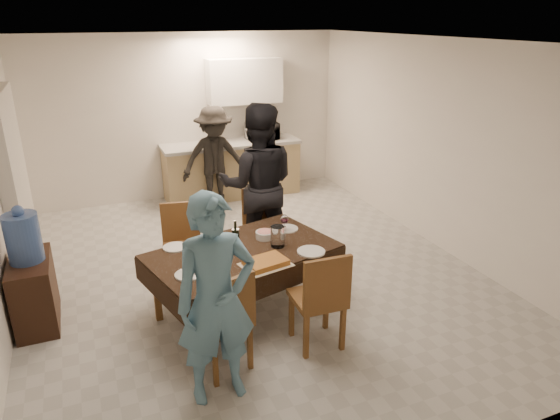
{
  "coord_description": "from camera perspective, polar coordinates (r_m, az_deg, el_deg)",
  "views": [
    {
      "loc": [
        -1.67,
        -4.95,
        2.84
      ],
      "look_at": [
        0.23,
        -0.3,
        0.87
      ],
      "focal_mm": 32.0,
      "sensor_mm": 36.0,
      "label": 1
    }
  ],
  "objects": [
    {
      "name": "chair_far_left",
      "position": [
        5.44,
        -10.99,
        -3.67
      ],
      "size": [
        0.49,
        0.5,
        0.5
      ],
      "rotation": [
        0.0,
        0.0,
        2.95
      ],
      "color": "brown",
      "rests_on": "floor"
    },
    {
      "name": "plate_near_right",
      "position": [
        4.85,
        3.58,
        -4.76
      ],
      "size": [
        0.27,
        0.27,
        0.02
      ],
      "primitive_type": "cylinder",
      "color": "silver",
      "rests_on": "dining_table"
    },
    {
      "name": "wall_front",
      "position": [
        2.99,
        15.95,
        -10.42
      ],
      "size": [
        5.0,
        0.02,
        2.6
      ],
      "primitive_type": "cube",
      "color": "silver",
      "rests_on": "floor"
    },
    {
      "name": "kitchen_base_cabinet",
      "position": [
        8.32,
        -5.49,
        4.49
      ],
      "size": [
        2.2,
        0.6,
        0.86
      ],
      "primitive_type": "cube",
      "color": "tan",
      "rests_on": "floor"
    },
    {
      "name": "wine_glass_c",
      "position": [
        5.07,
        -7.55,
        -2.57
      ],
      "size": [
        0.09,
        0.09,
        0.19
      ],
      "primitive_type": null,
      "color": "white",
      "rests_on": "dining_table"
    },
    {
      "name": "plate_far_left",
      "position": [
        5.04,
        -11.9,
        -4.18
      ],
      "size": [
        0.24,
        0.24,
        0.01
      ],
      "primitive_type": "cylinder",
      "color": "silver",
      "rests_on": "dining_table"
    },
    {
      "name": "chair_near_left",
      "position": [
        4.15,
        -6.57,
        -11.79
      ],
      "size": [
        0.54,
        0.54,
        0.51
      ],
      "rotation": [
        0.0,
        0.0,
        0.3
      ],
      "color": "brown",
      "rests_on": "floor"
    },
    {
      "name": "upper_cabinet",
      "position": [
        8.24,
        -4.09,
        14.49
      ],
      "size": [
        1.2,
        0.34,
        0.7
      ],
      "primitive_type": "cube",
      "color": "white",
      "rests_on": "wall_back"
    },
    {
      "name": "mushroom_dish",
      "position": [
        5.12,
        -5.83,
        -3.23
      ],
      "size": [
        0.19,
        0.19,
        0.03
      ],
      "primitive_type": "cylinder",
      "color": "silver",
      "rests_on": "dining_table"
    },
    {
      "name": "kitchen_worktop",
      "position": [
        8.2,
        -5.6,
        7.54
      ],
      "size": [
        2.24,
        0.64,
        0.05
      ],
      "primitive_type": "cube",
      "color": "#9C9C98",
      "rests_on": "kitchen_base_cabinet"
    },
    {
      "name": "floor",
      "position": [
        5.95,
        -3.21,
        -7.13
      ],
      "size": [
        5.0,
        6.0,
        0.02
      ],
      "primitive_type": "cube",
      "color": "#B3B2AD",
      "rests_on": "ground"
    },
    {
      "name": "person_near",
      "position": [
        3.81,
        -7.31,
        -10.27
      ],
      "size": [
        0.62,
        0.41,
        1.7
      ],
      "primitive_type": "imported",
      "rotation": [
        0.0,
        0.0,
        0.01
      ],
      "color": "#5A89A4",
      "rests_on": "floor"
    },
    {
      "name": "water_pitcher",
      "position": [
        4.92,
        -0.28,
        -3.04
      ],
      "size": [
        0.14,
        0.14,
        0.21
      ],
      "primitive_type": "cylinder",
      "color": "white",
      "rests_on": "dining_table"
    },
    {
      "name": "plate_far_right",
      "position": [
        5.35,
        0.79,
        -2.15
      ],
      "size": [
        0.24,
        0.24,
        0.01
      ],
      "primitive_type": "cylinder",
      "color": "silver",
      "rests_on": "dining_table"
    },
    {
      "name": "wall_right",
      "position": [
        6.65,
        17.47,
        7.07
      ],
      "size": [
        0.02,
        6.0,
        2.6
      ],
      "primitive_type": "cube",
      "color": "silver",
      "rests_on": "floor"
    },
    {
      "name": "water_jug",
      "position": [
        5.18,
        -27.29,
        -2.86
      ],
      "size": [
        0.31,
        0.31,
        0.46
      ],
      "primitive_type": "cylinder",
      "color": "#4467AC",
      "rests_on": "console"
    },
    {
      "name": "microwave",
      "position": [
        8.33,
        -2.04,
        9.01
      ],
      "size": [
        0.5,
        0.34,
        0.28
      ],
      "primitive_type": "imported",
      "rotation": [
        0.0,
        0.0,
        3.14
      ],
      "color": "white",
      "rests_on": "kitchen_worktop"
    },
    {
      "name": "stub_partition",
      "position": [
        6.45,
        -28.02,
        2.75
      ],
      "size": [
        0.15,
        1.4,
        2.1
      ],
      "primitive_type": "cube",
      "color": "beige",
      "rests_on": "floor"
    },
    {
      "name": "wine_bottle",
      "position": [
        4.87,
        -5.1,
        -2.86
      ],
      "size": [
        0.07,
        0.07,
        0.3
      ],
      "primitive_type": null,
      "color": "black",
      "rests_on": "dining_table"
    },
    {
      "name": "chair_near_right",
      "position": [
        4.42,
        4.85,
        -9.28
      ],
      "size": [
        0.45,
        0.45,
        0.52
      ],
      "rotation": [
        0.0,
        0.0,
        -0.04
      ],
      "color": "brown",
      "rests_on": "floor"
    },
    {
      "name": "savoury_tart",
      "position": [
        4.6,
        -1.63,
        -6.0
      ],
      "size": [
        0.49,
        0.4,
        0.05
      ],
      "primitive_type": "cube",
      "rotation": [
        0.0,
        0.0,
        0.19
      ],
      "color": "#AB8032",
      "rests_on": "dining_table"
    },
    {
      "name": "dining_table",
      "position": [
        4.92,
        -4.3,
        -4.92
      ],
      "size": [
        1.98,
        1.45,
        0.69
      ],
      "rotation": [
        0.0,
        0.0,
        0.26
      ],
      "color": "black",
      "rests_on": "floor"
    },
    {
      "name": "person_kitchen",
      "position": [
        7.7,
        -7.45,
        5.84
      ],
      "size": [
        1.03,
        0.59,
        1.59
      ],
      "primitive_type": "imported",
      "color": "black",
      "rests_on": "floor"
    },
    {
      "name": "wall_back",
      "position": [
        8.27,
        -10.41,
        10.36
      ],
      "size": [
        5.0,
        0.02,
        2.6
      ],
      "primitive_type": "cube",
      "color": "silver",
      "rests_on": "floor"
    },
    {
      "name": "wine_glass_b",
      "position": [
        5.25,
        0.51,
        -1.53
      ],
      "size": [
        0.09,
        0.09,
        0.19
      ],
      "primitive_type": null,
      "color": "white",
      "rests_on": "dining_table"
    },
    {
      "name": "ceiling",
      "position": [
        5.23,
        -3.83,
        18.77
      ],
      "size": [
        5.0,
        6.0,
        0.02
      ],
      "primitive_type": "cube",
      "color": "white",
      "rests_on": "wall_back"
    },
    {
      "name": "wine_glass_a",
      "position": [
        4.52,
        -10.0,
        -5.91
      ],
      "size": [
        0.08,
        0.08,
        0.19
      ],
      "primitive_type": null,
      "color": "white",
      "rests_on": "dining_table"
    },
    {
      "name": "console",
      "position": [
        5.42,
        -26.27,
        -8.41
      ],
      "size": [
        0.37,
        0.74,
        0.68
      ],
      "primitive_type": "cube",
      "color": "black",
      "rests_on": "floor"
    },
    {
      "name": "person_far",
      "position": [
        5.89,
        -2.51,
        2.86
      ],
      "size": [
        1.13,
        1.0,
        1.93
      ],
      "primitive_type": "imported",
      "rotation": [
        0.0,
        0.0,
        2.81
      ],
      "color": "black",
      "rests_on": "floor"
    },
    {
      "name": "salad_bowl",
      "position": [
        5.13,
        -1.77,
        -2.85
      ],
      "size": [
        0.19,
        0.19,
        0.07
      ],
      "primitive_type": "cylinder",
      "color": "silver",
      "rests_on": "dining_table"
    },
    {
      "name": "plate_near_left",
      "position": [
        4.51,
        -10.41,
        -7.26
      ],
      "size": [
        0.25,
        0.25,
        0.01
      ],
      "primitive_type": "cylinder",
      "color": "silver",
      "rests_on": "dining_table"
    },
    {
      "name": "chair_far_right",
      "position": [
        5.65,
        -2.04,
        -2.08
      ],
      "size": [
        0.58,
        0.59,
        0.52
      ],
      "rotation": [
        0.0,
        0.0,
        2.72
      ],
      "color": "brown",
      "rests_on": "floor"
    }
  ]
}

